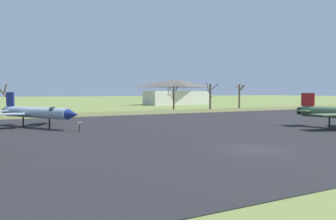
{
  "coord_description": "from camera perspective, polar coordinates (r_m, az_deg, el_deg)",
  "views": [
    {
      "loc": [
        -16.71,
        -18.7,
        4.35
      ],
      "look_at": [
        -0.65,
        12.89,
        2.35
      ],
      "focal_mm": 34.57,
      "sensor_mm": 36.0,
      "label": 1
    }
  ],
  "objects": [
    {
      "name": "ground_plane",
      "position": [
        25.45,
        14.7,
        -6.73
      ],
      "size": [
        600.0,
        600.0,
        0.0
      ],
      "primitive_type": "plane",
      "color": "olive"
    },
    {
      "name": "info_placard_front_left",
      "position": [
        35.92,
        -15.33,
        -2.74
      ],
      "size": [
        0.46,
        0.3,
        1.12
      ],
      "color": "black",
      "rests_on": "ground"
    },
    {
      "name": "bare_tree_backdrop_extra",
      "position": [
        86.01,
        12.52,
        2.65
      ],
      "size": [
        2.52,
        2.48,
        6.35
      ],
      "color": "brown",
      "rests_on": "ground"
    },
    {
      "name": "jet_fighter_front_left",
      "position": [
        41.9,
        -22.19,
        -0.38
      ],
      "size": [
        10.62,
        12.32,
        4.31
      ],
      "color": "#8EA3B2",
      "rests_on": "ground"
    },
    {
      "name": "asphalt_apron",
      "position": [
        37.04,
        0.06,
        -3.48
      ],
      "size": [
        101.24,
        46.91,
        0.05
      ],
      "primitive_type": "cube",
      "color": "black",
      "rests_on": "ground"
    },
    {
      "name": "bare_tree_far_right",
      "position": [
        80.74,
        7.47,
        2.6
      ],
      "size": [
        2.5,
        2.89,
        6.76
      ],
      "color": "#42382D",
      "rests_on": "ground"
    },
    {
      "name": "grass_verge_strip",
      "position": [
        64.58,
        -11.89,
        -0.68
      ],
      "size": [
        161.24,
        12.0,
        0.06
      ],
      "primitive_type": "cube",
      "color": "brown",
      "rests_on": "ground"
    },
    {
      "name": "bare_tree_right_of_center",
      "position": [
        79.17,
        0.94,
        2.46
      ],
      "size": [
        2.98,
        2.84,
        6.08
      ],
      "color": "#42382D",
      "rests_on": "ground"
    },
    {
      "name": "visitor_building",
      "position": [
        110.69,
        1.42,
        3.18
      ],
      "size": [
        22.01,
        10.86,
        8.65
      ],
      "color": "beige",
      "rests_on": "ground"
    }
  ]
}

